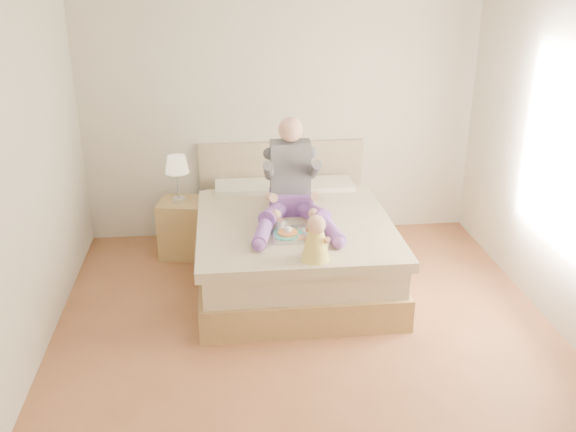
{
  "coord_description": "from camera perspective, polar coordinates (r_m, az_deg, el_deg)",
  "views": [
    {
      "loc": [
        -0.61,
        -4.27,
        2.79
      ],
      "look_at": [
        -0.09,
        0.63,
        0.77
      ],
      "focal_mm": 40.0,
      "sensor_mm": 36.0,
      "label": 1
    }
  ],
  "objects": [
    {
      "name": "room",
      "position": [
        4.52,
        2.95,
        5.8
      ],
      "size": [
        4.02,
        4.22,
        2.71
      ],
      "color": "brown",
      "rests_on": "ground"
    },
    {
      "name": "nightstand",
      "position": [
        6.41,
        -9.18,
        -1.03
      ],
      "size": [
        0.53,
        0.48,
        0.56
      ],
      "rotation": [
        0.0,
        0.0,
        -0.18
      ],
      "color": "olive",
      "rests_on": "ground"
    },
    {
      "name": "bed",
      "position": [
        5.93,
        0.35,
        -2.34
      ],
      "size": [
        1.7,
        2.18,
        1.0
      ],
      "color": "olive",
      "rests_on": "ground"
    },
    {
      "name": "tray",
      "position": [
        5.33,
        0.91,
        -1.5
      ],
      "size": [
        0.43,
        0.34,
        0.12
      ],
      "rotation": [
        0.0,
        0.0,
        -0.02
      ],
      "color": "silver",
      "rests_on": "bed"
    },
    {
      "name": "adult",
      "position": [
        5.64,
        0.35,
        2.43
      ],
      "size": [
        0.76,
        1.07,
        0.89
      ],
      "rotation": [
        0.0,
        0.0,
        -0.03
      ],
      "color": "#673B95",
      "rests_on": "bed"
    },
    {
      "name": "lamp",
      "position": [
        6.18,
        -9.84,
        4.3
      ],
      "size": [
        0.22,
        0.22,
        0.46
      ],
      "color": "silver",
      "rests_on": "nightstand"
    },
    {
      "name": "baby",
      "position": [
        4.89,
        2.51,
        -2.28
      ],
      "size": [
        0.26,
        0.33,
        0.37
      ],
      "rotation": [
        0.0,
        0.0,
        -0.36
      ],
      "color": "#E9D049",
      "rests_on": "bed"
    }
  ]
}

